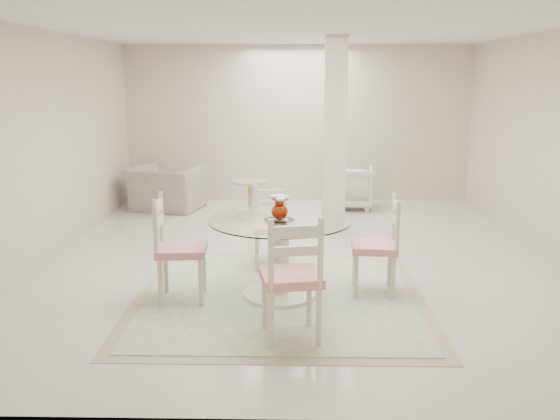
{
  "coord_description": "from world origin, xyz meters",
  "views": [
    {
      "loc": [
        -0.09,
        -6.92,
        2.15
      ],
      "look_at": [
        -0.21,
        -1.13,
        0.85
      ],
      "focal_mm": 38.0,
      "sensor_mm": 36.0,
      "label": 1
    }
  ],
  "objects_px": {
    "dining_chair_north": "(271,221)",
    "dining_chair_east": "(382,239)",
    "dining_chair_west": "(174,241)",
    "recliner_taupe": "(167,188)",
    "side_table": "(251,200)",
    "column": "(335,136)",
    "dining_chair_south": "(293,269)",
    "armchair_white": "(349,187)",
    "dining_table": "(280,258)",
    "red_vase": "(280,207)"
  },
  "relations": [
    {
      "from": "dining_chair_north",
      "to": "armchair_white",
      "type": "height_order",
      "value": "dining_chair_north"
    },
    {
      "from": "dining_chair_north",
      "to": "side_table",
      "type": "xyz_separation_m",
      "value": [
        -0.41,
        2.45,
        -0.27
      ]
    },
    {
      "from": "dining_table",
      "to": "side_table",
      "type": "distance_m",
      "value": 3.5
    },
    {
      "from": "dining_chair_south",
      "to": "side_table",
      "type": "height_order",
      "value": "dining_chair_south"
    },
    {
      "from": "red_vase",
      "to": "armchair_white",
      "type": "distance_m",
      "value": 4.35
    },
    {
      "from": "dining_chair_north",
      "to": "armchair_white",
      "type": "relative_size",
      "value": 1.34
    },
    {
      "from": "column",
      "to": "dining_chair_east",
      "type": "height_order",
      "value": "column"
    },
    {
      "from": "dining_chair_west",
      "to": "armchair_white",
      "type": "relative_size",
      "value": 1.51
    },
    {
      "from": "dining_chair_north",
      "to": "recliner_taupe",
      "type": "xyz_separation_m",
      "value": [
        -1.83,
        2.96,
        -0.18
      ]
    },
    {
      "from": "column",
      "to": "armchair_white",
      "type": "bearing_deg",
      "value": 76.5
    },
    {
      "from": "red_vase",
      "to": "dining_chair_north",
      "type": "height_order",
      "value": "red_vase"
    },
    {
      "from": "column",
      "to": "dining_chair_north",
      "type": "bearing_deg",
      "value": -117.09
    },
    {
      "from": "red_vase",
      "to": "side_table",
      "type": "distance_m",
      "value": 3.56
    },
    {
      "from": "dining_table",
      "to": "dining_chair_north",
      "type": "distance_m",
      "value": 1.03
    },
    {
      "from": "red_vase",
      "to": "dining_chair_north",
      "type": "relative_size",
      "value": 0.24
    },
    {
      "from": "dining_chair_west",
      "to": "armchair_white",
      "type": "bearing_deg",
      "value": -30.41
    },
    {
      "from": "dining_table",
      "to": "dining_chair_north",
      "type": "xyz_separation_m",
      "value": [
        -0.12,
        1.01,
        0.13
      ]
    },
    {
      "from": "recliner_taupe",
      "to": "side_table",
      "type": "distance_m",
      "value": 1.52
    },
    {
      "from": "dining_table",
      "to": "dining_chair_south",
      "type": "bearing_deg",
      "value": -82.86
    },
    {
      "from": "dining_table",
      "to": "dining_chair_east",
      "type": "height_order",
      "value": "dining_chair_east"
    },
    {
      "from": "dining_chair_south",
      "to": "armchair_white",
      "type": "relative_size",
      "value": 1.56
    },
    {
      "from": "recliner_taupe",
      "to": "side_table",
      "type": "xyz_separation_m",
      "value": [
        1.42,
        -0.51,
        -0.09
      ]
    },
    {
      "from": "dining_chair_north",
      "to": "side_table",
      "type": "distance_m",
      "value": 2.49
    },
    {
      "from": "dining_chair_west",
      "to": "dining_chair_south",
      "type": "relative_size",
      "value": 0.97
    },
    {
      "from": "dining_table",
      "to": "recliner_taupe",
      "type": "bearing_deg",
      "value": 116.17
    },
    {
      "from": "dining_chair_east",
      "to": "column",
      "type": "bearing_deg",
      "value": -169.04
    },
    {
      "from": "column",
      "to": "dining_chair_south",
      "type": "distance_m",
      "value": 3.77
    },
    {
      "from": "dining_chair_west",
      "to": "dining_chair_south",
      "type": "distance_m",
      "value": 1.46
    },
    {
      "from": "dining_chair_south",
      "to": "recliner_taupe",
      "type": "height_order",
      "value": "dining_chair_south"
    },
    {
      "from": "column",
      "to": "armchair_white",
      "type": "distance_m",
      "value": 1.88
    },
    {
      "from": "dining_chair_west",
      "to": "recliner_taupe",
      "type": "xyz_separation_m",
      "value": [
        -0.93,
        4.09,
        -0.25
      ]
    },
    {
      "from": "red_vase",
      "to": "side_table",
      "type": "bearing_deg",
      "value": 98.69
    },
    {
      "from": "column",
      "to": "dining_chair_west",
      "type": "distance_m",
      "value": 3.33
    },
    {
      "from": "dining_chair_east",
      "to": "dining_chair_west",
      "type": "bearing_deg",
      "value": -79.49
    },
    {
      "from": "recliner_taupe",
      "to": "dining_table",
      "type": "bearing_deg",
      "value": 130.34
    },
    {
      "from": "red_vase",
      "to": "dining_chair_west",
      "type": "distance_m",
      "value": 1.07
    },
    {
      "from": "dining_chair_south",
      "to": "recliner_taupe",
      "type": "xyz_separation_m",
      "value": [
        -2.08,
        4.99,
        -0.27
      ]
    },
    {
      "from": "dining_chair_north",
      "to": "dining_chair_east",
      "type": "bearing_deg",
      "value": -43.58
    },
    {
      "from": "column",
      "to": "dining_chair_south",
      "type": "xyz_separation_m",
      "value": [
        -0.58,
        -3.65,
        -0.72
      ]
    },
    {
      "from": "dining_table",
      "to": "dining_chair_west",
      "type": "bearing_deg",
      "value": -173.28
    },
    {
      "from": "armchair_white",
      "to": "column",
      "type": "bearing_deg",
      "value": 82.21
    },
    {
      "from": "recliner_taupe",
      "to": "side_table",
      "type": "bearing_deg",
      "value": 174.3
    },
    {
      "from": "dining_chair_east",
      "to": "recliner_taupe",
      "type": "distance_m",
      "value": 4.87
    },
    {
      "from": "dining_chair_south",
      "to": "dining_chair_north",
      "type": "bearing_deg",
      "value": -93.1
    },
    {
      "from": "dining_table",
      "to": "dining_chair_west",
      "type": "height_order",
      "value": "dining_chair_west"
    },
    {
      "from": "column",
      "to": "dining_table",
      "type": "distance_m",
      "value": 2.89
    },
    {
      "from": "dining_chair_west",
      "to": "dining_chair_east",
      "type": "bearing_deg",
      "value": -87.95
    },
    {
      "from": "dining_chair_west",
      "to": "column",
      "type": "bearing_deg",
      "value": -36.5
    },
    {
      "from": "dining_table",
      "to": "red_vase",
      "type": "bearing_deg",
      "value": -18.43
    },
    {
      "from": "dining_chair_west",
      "to": "dining_table",
      "type": "bearing_deg",
      "value": -87.66
    }
  ]
}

